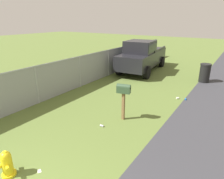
{
  "coord_description": "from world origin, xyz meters",
  "views": [
    {
      "loc": [
        -0.3,
        -3.27,
        3.43
      ],
      "look_at": [
        5.76,
        0.73,
        0.82
      ],
      "focal_mm": 31.81,
      "sensor_mm": 36.0,
      "label": 1
    }
  ],
  "objects_px": {
    "mailbox": "(124,92)",
    "pickup_truck": "(142,55)",
    "fire_hydrant": "(7,164)",
    "trash_bin": "(205,73)"
  },
  "relations": [
    {
      "from": "trash_bin",
      "to": "mailbox",
      "type": "bearing_deg",
      "value": 166.14
    },
    {
      "from": "fire_hydrant",
      "to": "mailbox",
      "type": "distance_m",
      "value": 3.97
    },
    {
      "from": "mailbox",
      "to": "pickup_truck",
      "type": "xyz_separation_m",
      "value": [
        6.68,
        2.48,
        0.05
      ]
    },
    {
      "from": "mailbox",
      "to": "pickup_truck",
      "type": "distance_m",
      "value": 7.13
    },
    {
      "from": "fire_hydrant",
      "to": "pickup_truck",
      "type": "bearing_deg",
      "value": -146.07
    },
    {
      "from": "fire_hydrant",
      "to": "mailbox",
      "type": "height_order",
      "value": "mailbox"
    },
    {
      "from": "mailbox",
      "to": "pickup_truck",
      "type": "bearing_deg",
      "value": 6.39
    },
    {
      "from": "fire_hydrant",
      "to": "mailbox",
      "type": "bearing_deg",
      "value": -167.28
    },
    {
      "from": "mailbox",
      "to": "trash_bin",
      "type": "relative_size",
      "value": 1.27
    },
    {
      "from": "fire_hydrant",
      "to": "trash_bin",
      "type": "height_order",
      "value": "trash_bin"
    }
  ]
}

